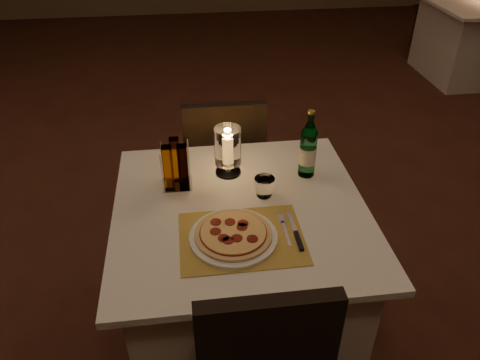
{
  "coord_description": "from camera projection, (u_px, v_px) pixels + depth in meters",
  "views": [
    {
      "loc": [
        -0.11,
        -2.12,
        1.88
      ],
      "look_at": [
        0.08,
        -0.65,
        0.86
      ],
      "focal_mm": 35.0,
      "sensor_mm": 36.0,
      "label": 1
    }
  ],
  "objects": [
    {
      "name": "floor",
      "position": [
        214.0,
        239.0,
        2.81
      ],
      "size": [
        8.0,
        10.0,
        0.02
      ],
      "primitive_type": "cube",
      "color": "#482217",
      "rests_on": "ground"
    },
    {
      "name": "neighbor_table_right",
      "position": [
        475.0,
        40.0,
        4.7
      ],
      "size": [
        1.0,
        1.0,
        0.74
      ],
      "color": "silver",
      "rests_on": "ground"
    },
    {
      "name": "cruet_caddy",
      "position": [
        176.0,
        167.0,
        1.91
      ],
      "size": [
        0.12,
        0.12,
        0.21
      ],
      "color": "white",
      "rests_on": "main_table"
    },
    {
      "name": "pizza",
      "position": [
        233.0,
        233.0,
        1.68
      ],
      "size": [
        0.28,
        0.28,
        0.02
      ],
      "color": "#D8B77F",
      "rests_on": "plate"
    },
    {
      "name": "knife",
      "position": [
        297.0,
        237.0,
        1.69
      ],
      "size": [
        0.02,
        0.22,
        0.01
      ],
      "color": "black",
      "rests_on": "placemat"
    },
    {
      "name": "hurricane_candle",
      "position": [
        228.0,
        148.0,
        1.98
      ],
      "size": [
        0.11,
        0.11,
        0.22
      ],
      "color": "white",
      "rests_on": "main_table"
    },
    {
      "name": "tumbler",
      "position": [
        264.0,
        187.0,
        1.89
      ],
      "size": [
        0.08,
        0.08,
        0.08
      ],
      "primitive_type": null,
      "color": "white",
      "rests_on": "main_table"
    },
    {
      "name": "water_bottle",
      "position": [
        308.0,
        150.0,
        1.98
      ],
      "size": [
        0.07,
        0.07,
        0.3
      ],
      "color": "#60B37C",
      "rests_on": "main_table"
    },
    {
      "name": "placemat",
      "position": [
        242.0,
        238.0,
        1.7
      ],
      "size": [
        0.45,
        0.34,
        0.0
      ],
      "primitive_type": "cube",
      "color": "#B3933E",
      "rests_on": "main_table"
    },
    {
      "name": "plate",
      "position": [
        233.0,
        237.0,
        1.69
      ],
      "size": [
        0.32,
        0.32,
        0.01
      ],
      "primitive_type": "cylinder",
      "color": "white",
      "rests_on": "placemat"
    },
    {
      "name": "neighbor_chair_rb",
      "position": [
        445.0,
        4.0,
        5.19
      ],
      "size": [
        0.42,
        0.42,
        0.9
      ],
      "color": "black",
      "rests_on": "ground"
    },
    {
      "name": "chair_far",
      "position": [
        224.0,
        155.0,
        2.54
      ],
      "size": [
        0.42,
        0.42,
        0.9
      ],
      "color": "black",
      "rests_on": "ground"
    },
    {
      "name": "fork",
      "position": [
        284.0,
        227.0,
        1.74
      ],
      "size": [
        0.02,
        0.18,
        0.0
      ],
      "color": "silver",
      "rests_on": "placemat"
    },
    {
      "name": "main_table",
      "position": [
        241.0,
        274.0,
        2.05
      ],
      "size": [
        1.0,
        1.0,
        0.74
      ],
      "color": "silver",
      "rests_on": "ground"
    }
  ]
}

